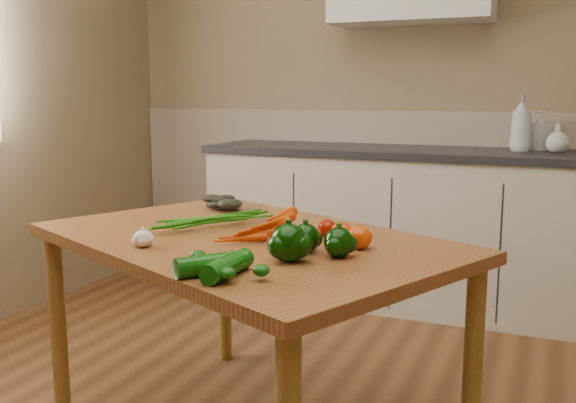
% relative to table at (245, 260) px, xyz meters
% --- Properties ---
extents(room, '(4.04, 5.04, 2.64)m').
position_rel_table_xyz_m(room, '(0.22, -0.27, 0.59)').
color(room, brown).
rests_on(room, ground).
extents(counter_run, '(2.84, 0.64, 1.14)m').
position_rel_table_xyz_m(counter_run, '(0.43, 1.75, -0.20)').
color(counter_run, beige).
rests_on(counter_run, ground).
extents(table, '(1.63, 1.39, 0.74)m').
position_rel_table_xyz_m(table, '(0.00, 0.00, 0.00)').
color(table, brown).
rests_on(table, ground).
extents(soap_bottle_a, '(0.13, 0.13, 0.30)m').
position_rel_table_xyz_m(soap_bottle_a, '(0.75, 1.81, 0.39)').
color(soap_bottle_a, silver).
rests_on(soap_bottle_a, counter_run).
extents(soap_bottle_b, '(0.14, 0.14, 0.21)m').
position_rel_table_xyz_m(soap_bottle_b, '(0.84, 1.91, 0.35)').
color(soap_bottle_b, silver).
rests_on(soap_bottle_b, counter_run).
extents(soap_bottle_c, '(0.17, 0.17, 0.15)m').
position_rel_table_xyz_m(soap_bottle_c, '(0.93, 1.80, 0.32)').
color(soap_bottle_c, silver).
rests_on(soap_bottle_c, counter_run).
extents(carrot_bunch, '(0.32, 0.29, 0.07)m').
position_rel_table_xyz_m(carrot_bunch, '(0.00, 0.02, 0.12)').
color(carrot_bunch, '#DF4405').
rests_on(carrot_bunch, table).
extents(leafy_greens, '(0.20, 0.18, 0.10)m').
position_rel_table_xyz_m(leafy_greens, '(-0.27, 0.42, 0.13)').
color(leafy_greens, black).
rests_on(leafy_greens, table).
extents(garlic_bulb, '(0.06, 0.06, 0.05)m').
position_rel_table_xyz_m(garlic_bulb, '(-0.22, -0.26, 0.11)').
color(garlic_bulb, white).
rests_on(garlic_bulb, table).
extents(pepper_a, '(0.08, 0.08, 0.08)m').
position_rel_table_xyz_m(pepper_a, '(0.26, -0.12, 0.12)').
color(pepper_a, black).
rests_on(pepper_a, table).
extents(pepper_b, '(0.09, 0.09, 0.09)m').
position_rel_table_xyz_m(pepper_b, '(0.37, -0.14, 0.13)').
color(pepper_b, black).
rests_on(pepper_b, table).
extents(pepper_c, '(0.11, 0.11, 0.11)m').
position_rel_table_xyz_m(pepper_c, '(0.26, -0.24, 0.14)').
color(pepper_c, black).
rests_on(pepper_c, table).
extents(tomato_a, '(0.06, 0.06, 0.06)m').
position_rel_table_xyz_m(tomato_a, '(0.25, 0.09, 0.11)').
color(tomato_a, '#890E02').
rests_on(tomato_a, table).
extents(tomato_b, '(0.07, 0.07, 0.07)m').
position_rel_table_xyz_m(tomato_b, '(0.32, 0.03, 0.12)').
color(tomato_b, '#D13C05').
rests_on(tomato_b, table).
extents(tomato_c, '(0.08, 0.08, 0.07)m').
position_rel_table_xyz_m(tomato_c, '(0.40, -0.02, 0.12)').
color(tomato_c, '#D13C05').
rests_on(tomato_c, table).
extents(zucchini_a, '(0.06, 0.19, 0.05)m').
position_rel_table_xyz_m(zucchini_a, '(0.17, -0.44, 0.11)').
color(zucchini_a, '#074307').
rests_on(zucchini_a, table).
extents(zucchini_b, '(0.16, 0.19, 0.05)m').
position_rel_table_xyz_m(zucchini_b, '(0.12, -0.44, 0.11)').
color(zucchini_b, '#074307').
rests_on(zucchini_b, table).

